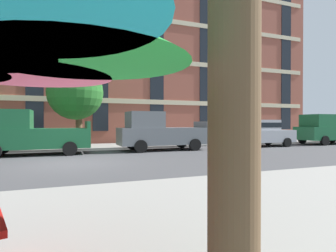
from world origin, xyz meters
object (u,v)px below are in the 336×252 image
object	(u,v)px
pickup_gray	(159,132)
sedan_silver	(260,132)
pickup_green	(30,134)
street_tree_middle	(76,93)
pickup_green_midblock	(326,130)

from	to	relation	value
pickup_gray	sedan_silver	world-z (taller)	pickup_gray
pickup_green	pickup_gray	xyz separation A→B (m)	(6.66, 0.00, 0.00)
pickup_green	street_tree_middle	bearing A→B (deg)	49.43
sedan_silver	street_tree_middle	distance (m)	12.10
street_tree_middle	sedan_silver	bearing A→B (deg)	-12.83
pickup_gray	pickup_green_midblock	world-z (taller)	same
pickup_green	pickup_green_midblock	xyz separation A→B (m)	(19.89, 0.00, 0.00)
street_tree_middle	pickup_gray	bearing A→B (deg)	-30.86
sedan_silver	pickup_green_midblock	bearing A→B (deg)	0.00
pickup_gray	sedan_silver	xyz separation A→B (m)	(7.15, -0.00, -0.08)
pickup_green	pickup_gray	size ratio (longest dim) A/B	1.00
pickup_green	pickup_green_midblock	world-z (taller)	same
sedan_silver	pickup_green_midblock	size ratio (longest dim) A/B	0.86
pickup_green	street_tree_middle	world-z (taller)	street_tree_middle
pickup_gray	pickup_green_midblock	size ratio (longest dim) A/B	1.00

